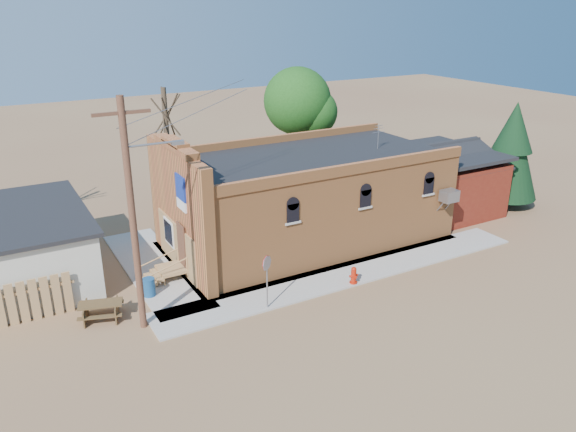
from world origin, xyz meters
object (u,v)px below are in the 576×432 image
fire_hydrant (354,275)px  picnic_table (101,308)px  utility_pole (134,212)px  trash_barrel (149,287)px  stop_sign (267,268)px  brick_bar (303,199)px

fire_hydrant → picnic_table: 10.85m
utility_pole → trash_barrel: (0.84, 2.20, -4.29)m
utility_pole → stop_sign: size_ratio=3.84×
fire_hydrant → trash_barrel: bearing=-178.8°
utility_pole → stop_sign: bearing=-14.0°
brick_bar → picnic_table: size_ratio=8.19×
brick_bar → utility_pole: size_ratio=1.82×
brick_bar → trash_barrel: bearing=-166.8°
utility_pole → picnic_table: bearing=134.0°
fire_hydrant → stop_sign: stop_sign is taller
trash_barrel → picnic_table: size_ratio=0.40×
fire_hydrant → picnic_table: fire_hydrant is taller
stop_sign → picnic_table: (-6.16, 2.61, -1.42)m
picnic_table → trash_barrel: bearing=37.3°
brick_bar → utility_pole: (-9.79, -4.29, 2.43)m
brick_bar → utility_pole: 10.96m
utility_pole → trash_barrel: utility_pole is taller
trash_barrel → picnic_table: bearing=-160.0°
utility_pole → stop_sign: (4.80, -1.20, -2.89)m
utility_pole → brick_bar: bearing=23.7°
utility_pole → trash_barrel: 4.90m
fire_hydrant → picnic_table: (-10.53, 2.61, -0.01)m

